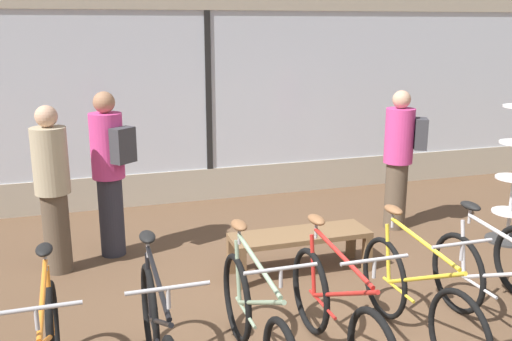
{
  "coord_description": "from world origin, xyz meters",
  "views": [
    {
      "loc": [
        -1.72,
        -3.65,
        2.42
      ],
      "look_at": [
        0.0,
        1.8,
        0.95
      ],
      "focal_mm": 40.0,
      "sensor_mm": 36.0,
      "label": 1
    }
  ],
  "objects_px": {
    "bicycle_right": "(500,296)",
    "customer_by_window": "(110,169)",
    "bicycle_center_left": "(256,325)",
    "display_bench": "(300,240)",
    "bicycle_center_right": "(417,299)",
    "bicycle_center": "(338,316)",
    "customer_near_rack": "(53,187)",
    "customer_mid_floor": "(400,156)"
  },
  "relations": [
    {
      "from": "bicycle_center_right",
      "to": "display_bench",
      "type": "bearing_deg",
      "value": 102.69
    },
    {
      "from": "bicycle_center",
      "to": "bicycle_right",
      "type": "distance_m",
      "value": 1.34
    },
    {
      "from": "bicycle_center_left",
      "to": "display_bench",
      "type": "distance_m",
      "value": 1.8
    },
    {
      "from": "bicycle_center_left",
      "to": "bicycle_right",
      "type": "relative_size",
      "value": 0.98
    },
    {
      "from": "bicycle_center_left",
      "to": "customer_mid_floor",
      "type": "bearing_deg",
      "value": 43.04
    },
    {
      "from": "bicycle_center",
      "to": "customer_by_window",
      "type": "relative_size",
      "value": 0.98
    },
    {
      "from": "bicycle_right",
      "to": "customer_mid_floor",
      "type": "distance_m",
      "value": 2.65
    },
    {
      "from": "bicycle_center_right",
      "to": "customer_by_window",
      "type": "distance_m",
      "value": 3.34
    },
    {
      "from": "bicycle_center_left",
      "to": "bicycle_center_right",
      "type": "xyz_separation_m",
      "value": [
        1.28,
        0.0,
        0.0
      ]
    },
    {
      "from": "bicycle_center",
      "to": "bicycle_right",
      "type": "bearing_deg",
      "value": -4.1
    },
    {
      "from": "bicycle_center",
      "to": "customer_mid_floor",
      "type": "height_order",
      "value": "customer_mid_floor"
    },
    {
      "from": "bicycle_center_left",
      "to": "bicycle_center",
      "type": "height_order",
      "value": "bicycle_center_left"
    },
    {
      "from": "bicycle_center_left",
      "to": "customer_near_rack",
      "type": "xyz_separation_m",
      "value": [
        -1.36,
        2.28,
        0.5
      ]
    },
    {
      "from": "display_bench",
      "to": "bicycle_center_right",
      "type": "bearing_deg",
      "value": -77.31
    },
    {
      "from": "bicycle_center",
      "to": "display_bench",
      "type": "xyz_separation_m",
      "value": [
        0.34,
        1.58,
        -0.04
      ]
    },
    {
      "from": "bicycle_center",
      "to": "customer_mid_floor",
      "type": "relative_size",
      "value": 1.03
    },
    {
      "from": "customer_near_rack",
      "to": "customer_mid_floor",
      "type": "bearing_deg",
      "value": 1.4
    },
    {
      "from": "customer_near_rack",
      "to": "customer_mid_floor",
      "type": "xyz_separation_m",
      "value": [
        3.91,
        0.1,
        0.02
      ]
    },
    {
      "from": "bicycle_center_right",
      "to": "customer_by_window",
      "type": "height_order",
      "value": "customer_by_window"
    },
    {
      "from": "customer_near_rack",
      "to": "bicycle_center_right",
      "type": "bearing_deg",
      "value": -40.68
    },
    {
      "from": "display_bench",
      "to": "customer_mid_floor",
      "type": "bearing_deg",
      "value": 27.75
    },
    {
      "from": "bicycle_center_left",
      "to": "customer_near_rack",
      "type": "bearing_deg",
      "value": 120.93
    },
    {
      "from": "bicycle_center_left",
      "to": "customer_by_window",
      "type": "height_order",
      "value": "customer_by_window"
    },
    {
      "from": "customer_by_window",
      "to": "bicycle_right",
      "type": "bearing_deg",
      "value": -44.57
    },
    {
      "from": "bicycle_center",
      "to": "customer_near_rack",
      "type": "bearing_deg",
      "value": 130.07
    },
    {
      "from": "customer_by_window",
      "to": "bicycle_center_right",
      "type": "bearing_deg",
      "value": -50.63
    },
    {
      "from": "bicycle_center",
      "to": "bicycle_center_right",
      "type": "bearing_deg",
      "value": 4.47
    },
    {
      "from": "bicycle_center_left",
      "to": "customer_by_window",
      "type": "distance_m",
      "value": 2.73
    },
    {
      "from": "bicycle_right",
      "to": "display_bench",
      "type": "bearing_deg",
      "value": 120.54
    },
    {
      "from": "bicycle_center_left",
      "to": "display_bench",
      "type": "relative_size",
      "value": 1.24
    },
    {
      "from": "bicycle_center_left",
      "to": "bicycle_center_right",
      "type": "height_order",
      "value": "bicycle_center_left"
    },
    {
      "from": "bicycle_right",
      "to": "customer_by_window",
      "type": "xyz_separation_m",
      "value": [
        -2.73,
        2.69,
        0.56
      ]
    },
    {
      "from": "bicycle_center",
      "to": "bicycle_center_right",
      "type": "height_order",
      "value": "bicycle_center"
    },
    {
      "from": "bicycle_center_right",
      "to": "bicycle_right",
      "type": "relative_size",
      "value": 0.96
    },
    {
      "from": "customer_near_rack",
      "to": "customer_by_window",
      "type": "distance_m",
      "value": 0.63
    },
    {
      "from": "display_bench",
      "to": "customer_near_rack",
      "type": "xyz_separation_m",
      "value": [
        -2.3,
        0.75,
        0.54
      ]
    },
    {
      "from": "bicycle_center_left",
      "to": "bicycle_right",
      "type": "distance_m",
      "value": 1.94
    },
    {
      "from": "display_bench",
      "to": "customer_near_rack",
      "type": "distance_m",
      "value": 2.48
    },
    {
      "from": "bicycle_center",
      "to": "customer_mid_floor",
      "type": "xyz_separation_m",
      "value": [
        1.95,
        2.43,
        0.52
      ]
    },
    {
      "from": "bicycle_center",
      "to": "bicycle_right",
      "type": "height_order",
      "value": "bicycle_right"
    },
    {
      "from": "bicycle_center_right",
      "to": "customer_near_rack",
      "type": "height_order",
      "value": "customer_near_rack"
    },
    {
      "from": "bicycle_center",
      "to": "customer_by_window",
      "type": "xyz_separation_m",
      "value": [
        -1.4,
        2.6,
        0.57
      ]
    }
  ]
}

